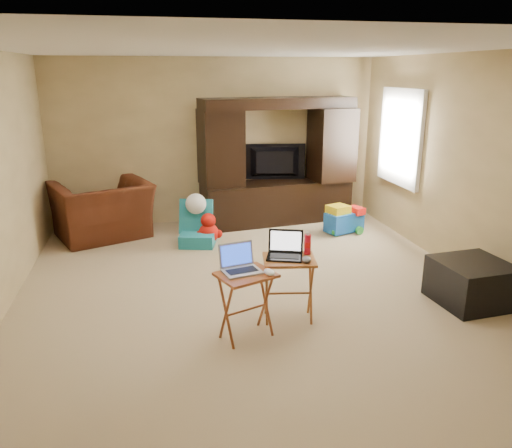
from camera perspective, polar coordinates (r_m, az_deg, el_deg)
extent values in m
plane|color=#C4B188|center=(5.55, -0.44, -7.33)|extent=(5.50, 5.50, 0.00)
plane|color=silver|center=(5.06, -0.50, 19.44)|extent=(5.50, 5.50, 0.00)
plane|color=tan|center=(7.83, -4.59, 9.38)|extent=(5.00, 0.00, 5.00)
plane|color=tan|center=(2.64, 11.78, -6.56)|extent=(5.00, 0.00, 5.00)
plane|color=tan|center=(6.16, 23.09, 5.98)|extent=(0.00, 5.50, 5.50)
plane|color=white|center=(7.43, 16.31, 9.51)|extent=(0.00, 1.20, 1.20)
cube|color=white|center=(7.42, 16.17, 9.51)|extent=(0.06, 1.14, 1.34)
cube|color=black|center=(7.73, 2.45, 7.14)|extent=(2.40, 0.87, 1.92)
imported|color=black|center=(7.89, 2.17, 7.04)|extent=(0.98, 0.29, 0.56)
imported|color=#4A1B10|center=(7.41, -17.12, 1.52)|extent=(1.56, 1.47, 0.81)
cube|color=black|center=(5.59, 23.42, -6.16)|extent=(0.74, 0.74, 0.44)
cube|color=#A74F28|center=(4.47, -1.12, -9.31)|extent=(0.58, 0.52, 0.61)
cube|color=#9D5326|center=(4.78, 3.75, -7.45)|extent=(0.54, 0.46, 0.62)
cube|color=#A7A8AC|center=(4.32, -1.62, -4.10)|extent=(0.37, 0.33, 0.24)
cube|color=black|center=(4.62, 3.31, -2.51)|extent=(0.40, 0.36, 0.24)
ellipsoid|color=white|center=(4.30, 1.53, -5.52)|extent=(0.12, 0.14, 0.05)
ellipsoid|color=#454449|center=(4.58, 5.81, -4.04)|extent=(0.11, 0.14, 0.05)
cylinder|color=red|center=(4.75, 5.91, -2.34)|extent=(0.06, 0.06, 0.19)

